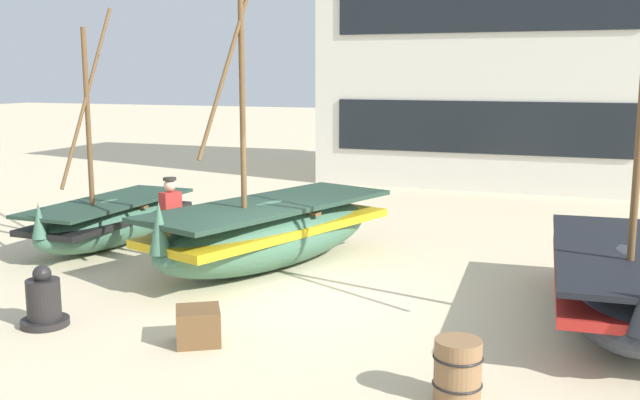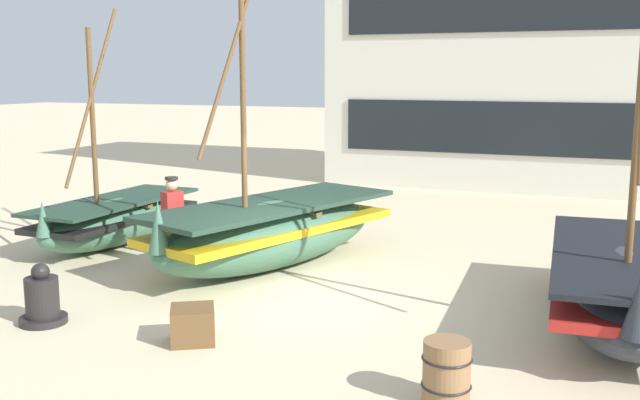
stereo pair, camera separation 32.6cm
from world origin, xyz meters
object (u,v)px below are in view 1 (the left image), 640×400
(fishing_boat_centre_large, at_px, (269,231))
(harbor_building_main, at_px, (495,13))
(fishing_boat_far_right, at_px, (110,220))
(fishing_boat_near_left, at_px, (623,282))
(wooden_barrel, at_px, (458,370))
(cargo_crate, at_px, (198,326))
(fisherman_by_hull, at_px, (171,224))
(capstan_winch, at_px, (44,302))

(fishing_boat_centre_large, relative_size, harbor_building_main, 0.62)
(fishing_boat_far_right, bearing_deg, fishing_boat_near_left, -8.18)
(fishing_boat_centre_large, bearing_deg, fishing_boat_far_right, 174.56)
(fishing_boat_centre_large, distance_m, wooden_barrel, 6.14)
(cargo_crate, bearing_deg, fishing_boat_centre_large, 100.66)
(fisherman_by_hull, distance_m, capstan_winch, 3.39)
(fishing_boat_centre_large, xyz_separation_m, fisherman_by_hull, (-1.65, -0.70, 0.15))
(fishing_boat_near_left, relative_size, fisherman_by_hull, 3.72)
(fishing_boat_centre_large, bearing_deg, cargo_crate, -79.34)
(fishing_boat_centre_large, bearing_deg, capstan_winch, -112.27)
(fisherman_by_hull, bearing_deg, fishing_boat_centre_large, 23.02)
(wooden_barrel, relative_size, cargo_crate, 1.22)
(harbor_building_main, bearing_deg, fishing_boat_near_left, -74.73)
(fishing_boat_centre_large, relative_size, wooden_barrel, 9.71)
(capstan_winch, height_order, wooden_barrel, capstan_winch)
(fisherman_by_hull, distance_m, wooden_barrel, 7.00)
(wooden_barrel, bearing_deg, fisherman_by_hull, 147.96)
(fishing_boat_near_left, relative_size, cargo_crate, 10.94)
(fishing_boat_centre_large, xyz_separation_m, fishing_boat_far_right, (-3.81, 0.36, -0.14))
(fishing_boat_near_left, bearing_deg, capstan_winch, -158.63)
(capstan_winch, xyz_separation_m, cargo_crate, (2.39, 0.18, -0.10))
(fishing_boat_far_right, bearing_deg, harbor_building_main, 64.31)
(fishing_boat_far_right, bearing_deg, cargo_crate, -43.09)
(wooden_barrel, height_order, cargo_crate, wooden_barrel)
(capstan_winch, distance_m, wooden_barrel, 5.94)
(fishing_boat_near_left, xyz_separation_m, cargo_crate, (-5.29, -2.83, -0.37))
(fishing_boat_near_left, relative_size, fishing_boat_far_right, 1.29)
(wooden_barrel, bearing_deg, fishing_boat_far_right, 149.44)
(wooden_barrel, distance_m, cargo_crate, 3.58)
(fishing_boat_far_right, relative_size, capstan_winch, 5.45)
(fishing_boat_far_right, bearing_deg, capstan_winch, -64.11)
(cargo_crate, bearing_deg, capstan_winch, -175.79)
(fishing_boat_far_right, height_order, capstan_winch, fishing_boat_far_right)
(capstan_winch, xyz_separation_m, harbor_building_main, (3.88, 16.94, 5.14))
(fisherman_by_hull, relative_size, harbor_building_main, 0.15)
(fishing_boat_near_left, distance_m, fishing_boat_centre_large, 6.11)
(fishing_boat_far_right, height_order, wooden_barrel, fishing_boat_far_right)
(fisherman_by_hull, height_order, harbor_building_main, harbor_building_main)
(fishing_boat_centre_large, height_order, fisherman_by_hull, fishing_boat_centre_large)
(fishing_boat_centre_large, height_order, capstan_winch, fishing_boat_centre_large)
(fishing_boat_near_left, relative_size, wooden_barrel, 8.96)
(fisherman_by_hull, bearing_deg, wooden_barrel, -32.04)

